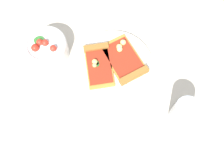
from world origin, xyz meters
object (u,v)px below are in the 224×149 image
Objects in this scene: pizza_slice_far at (98,62)px; salad_bowl at (47,48)px; soda_glass at (184,114)px; pizza_slice_near at (125,60)px; plate at (113,66)px.

pizza_slice_far is 0.17m from salad_bowl.
pizza_slice_near is at bearing -52.56° from soda_glass.
soda_glass is (-0.19, 0.18, 0.04)m from plate.
plate is 0.04m from pizza_slice_near.
pizza_slice_near is 1.70× the size of soda_glass.
plate is 1.41× the size of pizza_slice_near.
pizza_slice_far is (0.08, 0.00, -0.00)m from pizza_slice_near.
plate is at bearing 14.45° from pizza_slice_near.
plate is 2.40× the size of soda_glass.
pizza_slice_far is 1.19× the size of salad_bowl.
plate is 0.05m from pizza_slice_far.
pizza_slice_far is at bearing 161.35° from salad_bowl.
soda_glass reaches higher than pizza_slice_far.
pizza_slice_near is 0.25m from soda_glass.
plate is at bearing 163.24° from salad_bowl.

